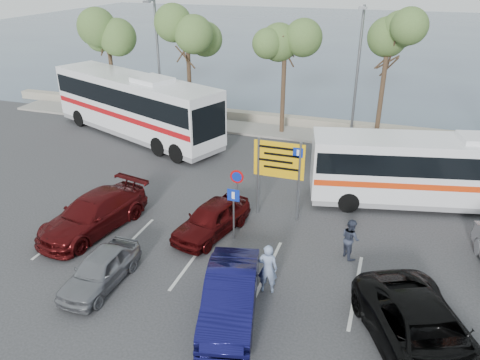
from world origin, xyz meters
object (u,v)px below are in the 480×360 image
(car_blue, at_px, (230,295))
(car_red, at_px, (212,219))
(pedestrian_far, at_px, (350,238))
(suv_black, at_px, (425,337))
(coach_bus_right, at_px, (436,173))
(pedestrian_near, at_px, (268,269))
(direction_sign, at_px, (279,166))
(car_maroon, at_px, (93,214))
(car_silver_a, at_px, (100,270))
(street_lamp_left, at_px, (158,56))
(coach_bus_left, at_px, (135,108))
(street_lamp_right, at_px, (358,69))

(car_blue, xyz_separation_m, car_red, (-2.40, 4.40, -0.07))
(car_red, xyz_separation_m, pedestrian_far, (5.61, 0.11, 0.12))
(suv_black, bearing_deg, car_blue, 154.72)
(coach_bus_right, xyz_separation_m, pedestrian_near, (-5.50, -8.50, -0.68))
(coach_bus_right, xyz_separation_m, car_blue, (-6.30, -10.00, -0.86))
(direction_sign, bearing_deg, pedestrian_far, -32.68)
(car_maroon, bearing_deg, car_red, 26.57)
(direction_sign, relative_size, car_red, 0.90)
(pedestrian_far, bearing_deg, direction_sign, 19.59)
(car_silver_a, xyz_separation_m, pedestrian_far, (8.01, 4.51, 0.19))
(coach_bus_right, bearing_deg, street_lamp_left, 158.14)
(coach_bus_left, relative_size, car_silver_a, 3.69)
(car_silver_a, bearing_deg, car_blue, 0.63)
(coach_bus_left, height_order, car_maroon, coach_bus_left)
(direction_sign, distance_m, car_red, 3.63)
(car_silver_a, bearing_deg, direction_sign, 56.13)
(car_red, relative_size, pedestrian_near, 2.18)
(direction_sign, xyz_separation_m, coach_bus_left, (-11.24, 7.30, -0.53))
(coach_bus_left, distance_m, car_red, 13.24)
(street_lamp_right, bearing_deg, car_red, -108.41)
(street_lamp_left, height_order, pedestrian_far, street_lamp_left)
(street_lamp_left, relative_size, pedestrian_far, 4.99)
(car_silver_a, xyz_separation_m, car_red, (2.40, 4.40, 0.07))
(street_lamp_right, bearing_deg, street_lamp_left, 180.00)
(street_lamp_right, bearing_deg, suv_black, -76.77)
(street_lamp_left, relative_size, car_blue, 1.76)
(coach_bus_left, height_order, pedestrian_near, coach_bus_left)
(car_silver_a, height_order, suv_black, suv_black)
(street_lamp_right, bearing_deg, direction_sign, -100.94)
(direction_sign, relative_size, car_blue, 0.79)
(coach_bus_left, bearing_deg, direction_sign, -33.01)
(car_red, bearing_deg, car_silver_a, -103.84)
(pedestrian_near, distance_m, pedestrian_far, 3.86)
(direction_sign, xyz_separation_m, coach_bus_right, (6.50, 3.30, -0.82))
(pedestrian_far, bearing_deg, pedestrian_near, 103.63)
(car_blue, xyz_separation_m, suv_black, (5.80, 0.00, 0.04))
(car_red, distance_m, pedestrian_near, 4.33)
(car_silver_a, distance_m, pedestrian_far, 9.19)
(direction_sign, bearing_deg, pedestrian_near, -79.15)
(street_lamp_right, distance_m, coach_bus_right, 8.86)
(pedestrian_far, bearing_deg, car_silver_a, 81.67)
(car_red, bearing_deg, pedestrian_far, 15.90)
(car_silver_a, distance_m, car_red, 5.01)
(car_silver_a, height_order, car_maroon, car_maroon)
(street_lamp_right, height_order, car_blue, street_lamp_right)
(pedestrian_far, bearing_deg, car_red, 53.41)
(car_blue, bearing_deg, car_maroon, 143.11)
(street_lamp_right, xyz_separation_m, pedestrian_far, (1.41, -12.51, -3.80))
(car_red, bearing_deg, coach_bus_right, 47.52)
(coach_bus_left, relative_size, car_red, 3.30)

